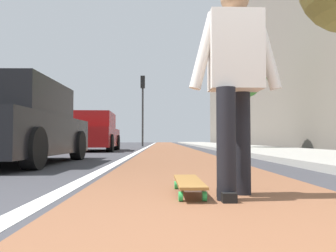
# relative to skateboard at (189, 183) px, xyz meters

# --- Properties ---
(ground_plane) EXTENTS (80.00, 80.00, 0.00)m
(ground_plane) POSITION_rel_skateboard_xyz_m (8.43, -0.17, -0.09)
(ground_plane) COLOR #38383D
(bike_lane_paint) EXTENTS (56.00, 2.16, 0.00)m
(bike_lane_paint) POSITION_rel_skateboard_xyz_m (22.43, -0.17, -0.09)
(bike_lane_paint) COLOR brown
(bike_lane_paint) RESTS_ON ground
(lane_stripe_white) EXTENTS (52.00, 0.16, 0.01)m
(lane_stripe_white) POSITION_rel_skateboard_xyz_m (18.43, 1.06, -0.09)
(lane_stripe_white) COLOR silver
(lane_stripe_white) RESTS_ON ground
(sidewalk_curb) EXTENTS (52.00, 3.20, 0.12)m
(sidewalk_curb) POSITION_rel_skateboard_xyz_m (16.43, -3.52, -0.03)
(sidewalk_curb) COLOR #9E9B93
(sidewalk_curb) RESTS_ON ground
(building_facade) EXTENTS (40.00, 1.20, 13.66)m
(building_facade) POSITION_rel_skateboard_xyz_m (20.43, -6.66, 6.73)
(building_facade) COLOR #70675C
(building_facade) RESTS_ON ground
(skateboard) EXTENTS (0.84, 0.21, 0.11)m
(skateboard) POSITION_rel_skateboard_xyz_m (0.00, 0.00, 0.00)
(skateboard) COLOR green
(skateboard) RESTS_ON ground
(skater_person) EXTENTS (0.46, 0.72, 1.64)m
(skater_person) POSITION_rel_skateboard_xyz_m (-0.15, -0.35, 0.84)
(skater_person) COLOR black
(skater_person) RESTS_ON ground
(parked_car_near) EXTENTS (4.04, 1.95, 1.47)m
(parked_car_near) POSITION_rel_skateboard_xyz_m (3.38, 2.91, 0.61)
(parked_car_near) COLOR black
(parked_car_near) RESTS_ON ground
(parked_car_mid) EXTENTS (4.09, 2.11, 1.47)m
(parked_car_mid) POSITION_rel_skateboard_xyz_m (10.34, 2.97, 0.61)
(parked_car_mid) COLOR maroon
(parked_car_mid) RESTS_ON ground
(traffic_light) EXTENTS (0.33, 0.28, 4.61)m
(traffic_light) POSITION_rel_skateboard_xyz_m (19.16, 1.46, 3.07)
(traffic_light) COLOR #2D2D2D
(traffic_light) RESTS_ON ground
(street_tree_mid) EXTENTS (2.34, 2.34, 4.51)m
(street_tree_mid) POSITION_rel_skateboard_xyz_m (11.43, -3.12, 3.23)
(street_tree_mid) COLOR brown
(street_tree_mid) RESTS_ON ground
(pedestrian_distant) EXTENTS (0.45, 0.71, 1.62)m
(pedestrian_distant) POSITION_rel_skateboard_xyz_m (12.81, -2.93, 0.83)
(pedestrian_distant) COLOR brown
(pedestrian_distant) RESTS_ON ground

